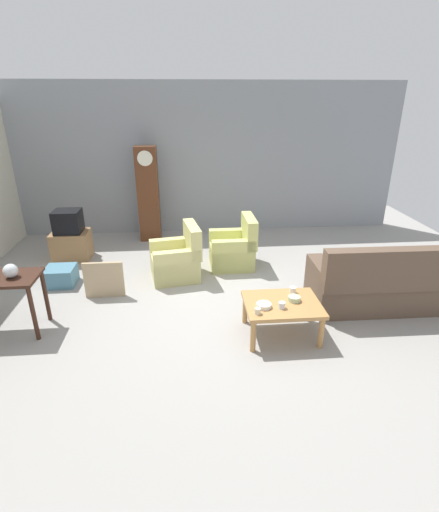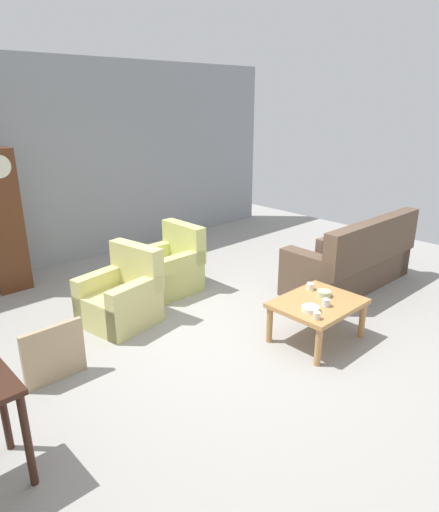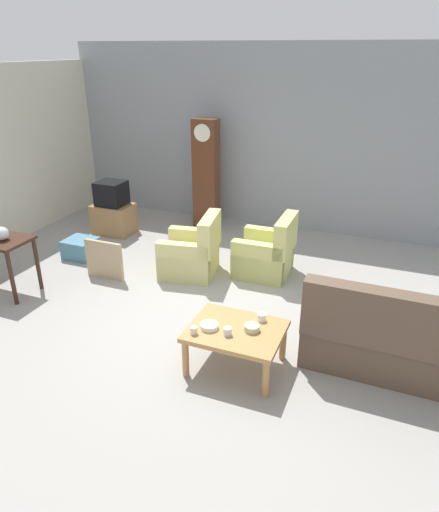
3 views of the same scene
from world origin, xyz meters
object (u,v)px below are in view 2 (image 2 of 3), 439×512
object	(u,v)px
armchair_olive_near	(122,299)
cup_white_porcelain	(310,286)
bowl_white_stacked	(311,309)
bowl_shallow_green	(324,294)
couch_floral	(352,262)
coffee_table_wood	(318,307)
armchair_olive_far	(170,269)
framed_picture_leaning	(54,354)
cup_blue_rimmed	(326,303)
grandfather_clock	(4,222)
cup_cream_tall	(317,316)

from	to	relation	value
armchair_olive_near	cup_white_porcelain	bearing A→B (deg)	-45.84
bowl_white_stacked	bowl_shallow_green	size ratio (longest dim) A/B	1.18
bowl_white_stacked	couch_floral	bearing A→B (deg)	18.99
bowl_white_stacked	bowl_shallow_green	bearing A→B (deg)	16.26
cup_white_porcelain	bowl_white_stacked	size ratio (longest dim) A/B	0.47
coffee_table_wood	bowl_white_stacked	distance (m)	0.29
armchair_olive_far	cup_white_porcelain	bearing A→B (deg)	-75.02
framed_picture_leaning	bowl_shallow_green	world-z (taller)	framed_picture_leaning
armchair_olive_near	bowl_white_stacked	xyz separation A→B (m)	(1.10, -1.94, 0.19)
couch_floral	coffee_table_wood	xyz separation A→B (m)	(-1.66, -0.57, 0.05)
cup_blue_rimmed	grandfather_clock	bearing A→B (deg)	116.14
bowl_white_stacked	bowl_shallow_green	distance (m)	0.44
framed_picture_leaning	armchair_olive_far	bearing A→B (deg)	25.31
cup_white_porcelain	grandfather_clock	bearing A→B (deg)	121.42
cup_cream_tall	bowl_shallow_green	bearing A→B (deg)	27.41
couch_floral	cup_blue_rimmed	size ratio (longest dim) A/B	24.86
bowl_shallow_green	cup_blue_rimmed	bearing A→B (deg)	-140.70
armchair_olive_far	cup_blue_rimmed	xyz separation A→B (m)	(0.30, -2.39, 0.21)
armchair_olive_near	bowl_white_stacked	world-z (taller)	armchair_olive_near
couch_floral	armchair_olive_near	distance (m)	3.29
couch_floral	grandfather_clock	world-z (taller)	grandfather_clock
armchair_olive_near	cup_blue_rimmed	xyz separation A→B (m)	(1.32, -1.98, 0.21)
couch_floral	armchair_olive_near	size ratio (longest dim) A/B	2.30
grandfather_clock	cup_white_porcelain	world-z (taller)	grandfather_clock
armchair_olive_far	cup_cream_tall	size ratio (longest dim) A/B	12.10
cup_white_porcelain	cup_blue_rimmed	world-z (taller)	same
grandfather_clock	bowl_shallow_green	xyz separation A→B (m)	(2.12, -3.75, -0.49)
grandfather_clock	cup_cream_tall	bearing A→B (deg)	-68.32
armchair_olive_far	framed_picture_leaning	world-z (taller)	armchair_olive_far
bowl_shallow_green	bowl_white_stacked	bearing A→B (deg)	-163.74
cup_cream_tall	cup_white_porcelain	bearing A→B (deg)	40.94
grandfather_clock	cup_blue_rimmed	world-z (taller)	grandfather_clock
grandfather_clock	cup_white_porcelain	size ratio (longest dim) A/B	22.32
armchair_olive_far	framed_picture_leaning	size ratio (longest dim) A/B	1.53
armchair_olive_near	couch_floral	bearing A→B (deg)	-22.93
armchair_olive_far	bowl_shallow_green	distance (m)	2.28
armchair_olive_far	couch_floral	bearing A→B (deg)	-39.97
framed_picture_leaning	cup_cream_tall	world-z (taller)	framed_picture_leaning
couch_floral	cup_blue_rimmed	world-z (taller)	couch_floral
armchair_olive_near	grandfather_clock	size ratio (longest dim) A/B	0.47
coffee_table_wood	cup_cream_tall	bearing A→B (deg)	-146.95
armchair_olive_far	cup_white_porcelain	world-z (taller)	armchair_olive_far
couch_floral	cup_cream_tall	world-z (taller)	couch_floral
framed_picture_leaning	cup_blue_rimmed	xyz separation A→B (m)	(2.44, -1.37, 0.22)
cup_white_porcelain	cup_blue_rimmed	size ratio (longest dim) A/B	1.04
grandfather_clock	bowl_white_stacked	distance (m)	4.26
cup_cream_tall	framed_picture_leaning	bearing A→B (deg)	145.00
bowl_white_stacked	bowl_shallow_green	world-z (taller)	bowl_shallow_green
armchair_olive_far	grandfather_clock	size ratio (longest dim) A/B	0.47
cup_cream_tall	armchair_olive_far	bearing A→B (deg)	89.44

